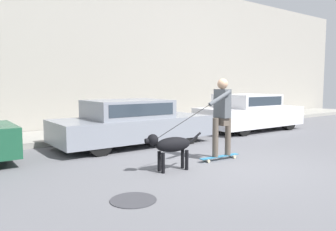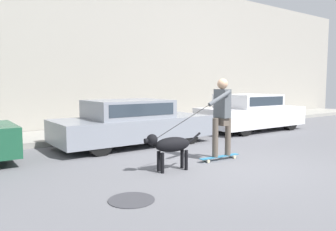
# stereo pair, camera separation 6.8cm
# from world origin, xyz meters

# --- Properties ---
(ground_plane) EXTENTS (36.00, 36.00, 0.00)m
(ground_plane) POSITION_xyz_m (0.00, 0.00, 0.00)
(ground_plane) COLOR slate
(back_wall) EXTENTS (32.00, 0.30, 5.80)m
(back_wall) POSITION_xyz_m (0.00, 6.63, 2.90)
(back_wall) COLOR #9E998E
(back_wall) RESTS_ON ground_plane
(sidewalk_curb) EXTENTS (30.00, 2.22, 0.15)m
(sidewalk_curb) POSITION_xyz_m (0.00, 5.35, 0.08)
(sidewalk_curb) COLOR gray
(sidewalk_curb) RESTS_ON ground_plane
(parked_car_1) EXTENTS (4.33, 1.81, 1.25)m
(parked_car_1) POSITION_xyz_m (-0.43, 3.14, 0.60)
(parked_car_1) COLOR black
(parked_car_1) RESTS_ON ground_plane
(parked_car_2) EXTENTS (3.99, 1.95, 1.31)m
(parked_car_2) POSITION_xyz_m (4.48, 3.14, 0.63)
(parked_car_2) COLOR black
(parked_car_2) RESTS_ON ground_plane
(dog) EXTENTS (1.22, 0.39, 0.75)m
(dog) POSITION_xyz_m (-1.21, 0.36, 0.50)
(dog) COLOR black
(dog) RESTS_ON ground_plane
(skateboarder) EXTENTS (2.33, 0.54, 1.79)m
(skateboarder) POSITION_xyz_m (0.25, 0.44, 1.03)
(skateboarder) COLOR beige
(skateboarder) RESTS_ON ground_plane
(manhole_cover) EXTENTS (0.67, 0.67, 0.01)m
(manhole_cover) POSITION_xyz_m (-2.62, -0.60, 0.01)
(manhole_cover) COLOR #38383D
(manhole_cover) RESTS_ON ground_plane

